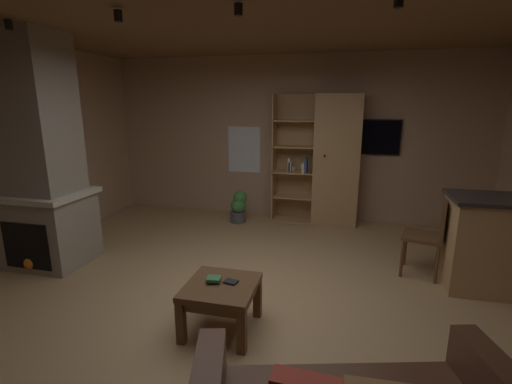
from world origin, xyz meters
TOP-DOWN VIEW (x-y plane):
  - floor at (0.00, 0.00)m, footprint 6.32×6.06m
  - wall_back at (0.00, 3.06)m, footprint 6.44×0.06m
  - ceiling at (0.00, 0.00)m, footprint 6.32×6.06m
  - window_pane_back at (-0.85, 3.03)m, footprint 0.57×0.01m
  - stone_fireplace at (-2.61, 0.37)m, footprint 0.96×0.84m
  - bookshelf_cabinet at (0.66, 2.79)m, footprint 1.39×0.41m
  - coffee_table at (-0.10, -0.46)m, footprint 0.60×0.61m
  - table_book_0 at (-0.03, -0.42)m, footprint 0.13×0.11m
  - table_book_1 at (-0.17, -0.44)m, footprint 0.13×0.12m
  - dining_chair at (1.87, 1.09)m, footprint 0.51×0.51m
  - potted_floor_plant at (-0.80, 2.45)m, footprint 0.28×0.26m
  - wall_mounted_tv at (1.22, 3.00)m, footprint 1.00×0.06m
  - track_light_spot_0 at (-2.23, -0.16)m, footprint 0.07×0.07m
  - track_light_spot_1 at (-1.03, -0.22)m, footprint 0.07×0.07m
  - track_light_spot_2 at (0.00, -0.19)m, footprint 0.07×0.07m
  - track_light_spot_3 at (1.18, -0.16)m, footprint 0.07×0.07m

SIDE VIEW (x-z plane):
  - floor at x=0.00m, z-range -0.02..0.00m
  - potted_floor_plant at x=-0.80m, z-range 0.00..0.53m
  - coffee_table at x=-0.10m, z-range 0.13..0.56m
  - table_book_0 at x=-0.03m, z-range 0.43..0.45m
  - table_book_1 at x=-0.17m, z-range 0.45..0.48m
  - dining_chair at x=1.87m, z-range 0.07..0.99m
  - bookshelf_cabinet at x=0.66m, z-range -0.01..2.08m
  - window_pane_back at x=-0.85m, z-range 0.75..1.55m
  - stone_fireplace at x=-2.61m, z-range -0.13..2.59m
  - wall_back at x=0.00m, z-range 0.00..2.72m
  - wall_mounted_tv at x=1.22m, z-range 1.14..1.70m
  - track_light_spot_0 at x=-2.23m, z-range 2.61..2.70m
  - track_light_spot_1 at x=-1.03m, z-range 2.61..2.70m
  - track_light_spot_2 at x=0.00m, z-range 2.61..2.70m
  - track_light_spot_3 at x=1.18m, z-range 2.61..2.70m
  - ceiling at x=0.00m, z-range 2.72..2.74m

